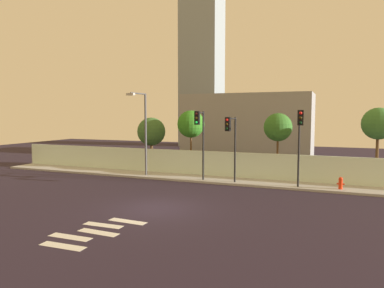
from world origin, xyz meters
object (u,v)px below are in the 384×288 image
(fire_hydrant, at_px, (341,183))
(roadside_tree_midleft, at_px, (191,124))
(roadside_tree_midright, at_px, (278,127))
(street_lamp_curbside, at_px, (143,126))
(roadside_tree_leftmost, at_px, (151,132))
(traffic_light_left, at_px, (300,132))
(traffic_light_center, at_px, (200,130))
(roadside_tree_rightmost, at_px, (378,124))
(traffic_light_right, at_px, (231,135))

(fire_hydrant, xyz_separation_m, roadside_tree_midleft, (-11.22, 3.31, 3.36))
(roadside_tree_midleft, relative_size, roadside_tree_midright, 1.05)
(street_lamp_curbside, xyz_separation_m, fire_hydrant, (13.52, 0.30, -3.26))
(roadside_tree_leftmost, bearing_deg, traffic_light_left, -18.61)
(traffic_light_center, height_order, roadside_tree_rightmost, roadside_tree_rightmost)
(roadside_tree_midright, bearing_deg, street_lamp_curbside, -158.59)
(traffic_light_right, height_order, fire_hydrant, traffic_light_right)
(traffic_light_right, relative_size, roadside_tree_midleft, 0.87)
(traffic_light_center, bearing_deg, roadside_tree_midleft, 119.97)
(traffic_light_left, height_order, traffic_light_center, traffic_light_left)
(traffic_light_center, bearing_deg, fire_hydrant, 4.45)
(roadside_tree_leftmost, bearing_deg, roadside_tree_midright, -0.00)
(traffic_light_left, height_order, fire_hydrant, traffic_light_left)
(traffic_light_right, bearing_deg, traffic_light_left, -1.42)
(traffic_light_center, xyz_separation_m, roadside_tree_rightmost, (11.12, 4.01, 0.45))
(roadside_tree_midleft, bearing_deg, fire_hydrant, -16.45)
(roadside_tree_leftmost, distance_m, roadside_tree_midright, 10.53)
(fire_hydrant, distance_m, roadside_tree_midleft, 12.17)
(traffic_light_left, xyz_separation_m, traffic_light_center, (-6.52, 0.19, -0.04))
(roadside_tree_midleft, height_order, roadside_tree_midright, roadside_tree_midleft)
(traffic_light_center, distance_m, roadside_tree_midright, 6.09)
(roadside_tree_rightmost, bearing_deg, roadside_tree_leftmost, 180.00)
(street_lamp_curbside, relative_size, roadside_tree_midleft, 1.21)
(roadside_tree_midright, bearing_deg, fire_hydrant, -37.47)
(fire_hydrant, bearing_deg, roadside_tree_leftmost, 167.42)
(traffic_light_center, distance_m, traffic_light_right, 2.22)
(street_lamp_curbside, bearing_deg, roadside_tree_midleft, 57.42)
(street_lamp_curbside, bearing_deg, roadside_tree_leftmost, 110.05)
(roadside_tree_leftmost, bearing_deg, fire_hydrant, -12.58)
(traffic_light_center, xyz_separation_m, street_lamp_curbside, (-4.62, 0.40, 0.20))
(traffic_light_left, distance_m, roadside_tree_rightmost, 6.24)
(roadside_tree_rightmost, bearing_deg, street_lamp_curbside, -167.09)
(traffic_light_left, relative_size, roadside_tree_midright, 1.00)
(street_lamp_curbside, height_order, roadside_tree_leftmost, street_lamp_curbside)
(roadside_tree_midright, bearing_deg, traffic_light_right, -120.19)
(traffic_light_left, xyz_separation_m, roadside_tree_leftmost, (-12.45, 4.19, -0.41))
(roadside_tree_leftmost, xyz_separation_m, roadside_tree_midleft, (3.62, -0.00, 0.68))
(street_lamp_curbside, height_order, fire_hydrant, street_lamp_curbside)
(traffic_light_left, bearing_deg, roadside_tree_midright, 114.76)
(roadside_tree_midleft, bearing_deg, roadside_tree_leftmost, 180.00)
(roadside_tree_midright, bearing_deg, roadside_tree_leftmost, 180.00)
(traffic_light_right, xyz_separation_m, roadside_tree_midleft, (-4.52, 4.09, 0.56))
(roadside_tree_midleft, xyz_separation_m, roadside_tree_rightmost, (13.43, 0.00, 0.14))
(roadside_tree_midleft, bearing_deg, traffic_light_left, -25.41)
(traffic_light_right, distance_m, street_lamp_curbside, 6.86)
(fire_hydrant, bearing_deg, roadside_tree_midleft, 163.55)
(roadside_tree_leftmost, xyz_separation_m, roadside_tree_rightmost, (17.06, -0.00, 0.82))
(street_lamp_curbside, height_order, roadside_tree_midleft, street_lamp_curbside)
(roadside_tree_midright, relative_size, roadside_tree_rightmost, 0.93)
(traffic_light_left, bearing_deg, street_lamp_curbside, 176.99)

